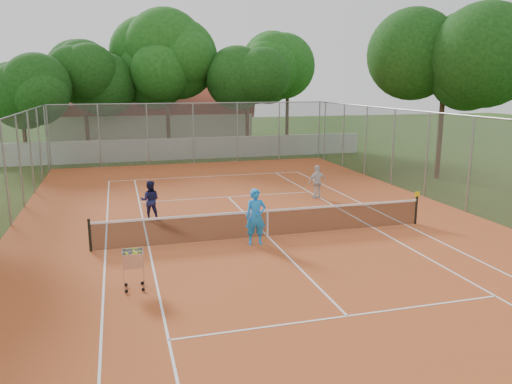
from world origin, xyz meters
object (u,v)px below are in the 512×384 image
object	(u,v)px
player_far_left	(150,200)
player_far_right	(317,182)
tennis_net	(267,223)
clubhouse	(150,119)
player_near	(256,217)
ball_hopper	(133,269)

from	to	relation	value
player_far_left	player_far_right	world-z (taller)	player_far_left
tennis_net	player_far_right	bearing A→B (deg)	51.95
clubhouse	player_far_left	distance (m)	25.75
player_near	ball_hopper	distance (m)	4.94
player_far_right	ball_hopper	size ratio (longest dim) A/B	1.35
player_far_left	player_far_right	size ratio (longest dim) A/B	1.00
player_far_right	ball_hopper	bearing A→B (deg)	36.08
player_near	ball_hopper	size ratio (longest dim) A/B	1.64
tennis_net	ball_hopper	size ratio (longest dim) A/B	10.31
player_far_left	ball_hopper	size ratio (longest dim) A/B	1.36
tennis_net	player_far_left	distance (m)	5.08
tennis_net	ball_hopper	world-z (taller)	ball_hopper
player_near	player_far_left	bearing A→B (deg)	135.01
player_far_right	ball_hopper	world-z (taller)	player_far_right
tennis_net	player_far_right	distance (m)	6.44
tennis_net	player_far_left	xyz separation A→B (m)	(-3.80, 3.36, 0.29)
clubhouse	player_near	xyz separation A→B (m)	(1.38, -29.72, -1.24)
clubhouse	tennis_net	bearing A→B (deg)	-86.05
player_far_left	player_near	bearing A→B (deg)	138.93
clubhouse	ball_hopper	xyz separation A→B (m)	(-2.70, -32.49, -1.60)
player_near	player_far_left	size ratio (longest dim) A/B	1.21
player_near	player_far_left	world-z (taller)	player_near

